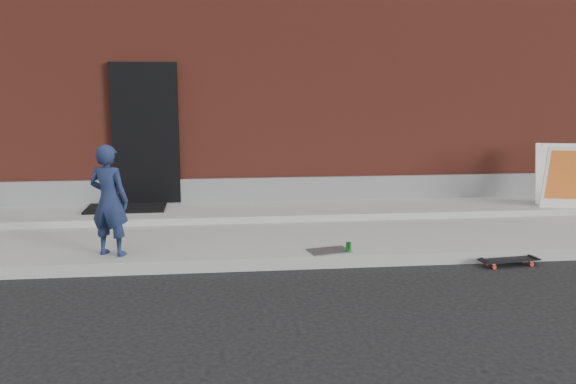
{
  "coord_description": "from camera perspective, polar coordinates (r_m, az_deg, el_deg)",
  "views": [
    {
      "loc": [
        -1.31,
        -6.26,
        2.04
      ],
      "look_at": [
        -0.54,
        0.8,
        0.79
      ],
      "focal_mm": 35.0,
      "sensor_mm": 36.0,
      "label": 1
    }
  ],
  "objects": [
    {
      "name": "building",
      "position": [
        13.33,
        -0.62,
        11.98
      ],
      "size": [
        20.0,
        8.1,
        5.0
      ],
      "color": "maroon",
      "rests_on": "ground"
    },
    {
      "name": "pizza_sign",
      "position": [
        9.89,
        25.91,
        1.53
      ],
      "size": [
        0.77,
        0.85,
        1.01
      ],
      "color": "white",
      "rests_on": "apron"
    },
    {
      "name": "skateboard",
      "position": [
        7.27,
        21.55,
        -6.48
      ],
      "size": [
        0.73,
        0.26,
        0.08
      ],
      "color": "red",
      "rests_on": "ground"
    },
    {
      "name": "child",
      "position": [
        6.87,
        -17.71,
        -0.82
      ],
      "size": [
        0.56,
        0.47,
        1.31
      ],
      "primitive_type": "imported",
      "rotation": [
        0.0,
        0.0,
        2.76
      ],
      "color": "#16203F",
      "rests_on": "sidewalk"
    },
    {
      "name": "apron",
      "position": [
        8.95,
        2.29,
        -1.86
      ],
      "size": [
        20.0,
        1.2,
        0.1
      ],
      "primitive_type": "cube",
      "color": "gray",
      "rests_on": "sidewalk"
    },
    {
      "name": "soda_can",
      "position": [
        6.81,
        6.17,
        -5.63
      ],
      "size": [
        0.07,
        0.07,
        0.12
      ],
      "primitive_type": "cylinder",
      "rotation": [
        0.0,
        0.0,
        -0.1
      ],
      "color": "#1C8D24",
      "rests_on": "sidewalk"
    },
    {
      "name": "sidewalk",
      "position": [
        8.12,
        3.23,
        -4.03
      ],
      "size": [
        20.0,
        3.0,
        0.15
      ],
      "primitive_type": "cube",
      "color": "gray",
      "rests_on": "ground"
    },
    {
      "name": "utility_plate",
      "position": [
        6.85,
        4.2,
        -5.98
      ],
      "size": [
        0.54,
        0.41,
        0.01
      ],
      "primitive_type": "cube",
      "rotation": [
        0.0,
        0.0,
        0.23
      ],
      "color": "#535358",
      "rests_on": "sidewalk"
    },
    {
      "name": "ground",
      "position": [
        6.72,
        5.34,
        -7.73
      ],
      "size": [
        80.0,
        80.0,
        0.0
      ],
      "primitive_type": "plane",
      "color": "black",
      "rests_on": "ground"
    },
    {
      "name": "doormat",
      "position": [
        9.28,
        -16.01,
        -1.41
      ],
      "size": [
        1.24,
        1.01,
        0.03
      ],
      "primitive_type": "cube",
      "rotation": [
        0.0,
        0.0,
        0.03
      ],
      "color": "black",
      "rests_on": "apron"
    }
  ]
}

